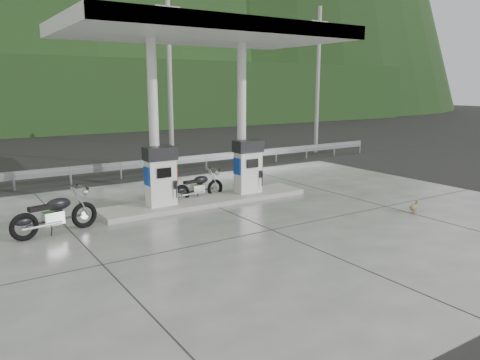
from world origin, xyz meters
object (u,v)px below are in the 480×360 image
gas_pump_left (161,176)px  motorcycle_right (199,187)px  gas_pump_right (248,167)px  duck (414,208)px  motorcycle_left (55,215)px

gas_pump_left → motorcycle_right: gas_pump_left is taller
gas_pump_right → motorcycle_right: (-1.63, 0.53, -0.62)m
gas_pump_right → duck: (3.01, -4.45, -0.89)m
motorcycle_left → motorcycle_right: (4.83, 1.25, -0.07)m
gas_pump_left → duck: size_ratio=3.99×
motorcycle_left → gas_pump_left: bearing=1.8°
duck → gas_pump_right: bearing=114.4°
motorcycle_right → duck: (4.64, -4.99, -0.27)m
motorcycle_left → duck: bearing=-32.2°
gas_pump_left → motorcycle_right: size_ratio=0.98×
gas_pump_right → motorcycle_left: gas_pump_right is taller
motorcycle_right → duck: size_ratio=4.06×
gas_pump_right → duck: size_ratio=3.99×
motorcycle_left → duck: (9.46, -3.73, -0.34)m
gas_pump_right → motorcycle_right: size_ratio=0.98×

